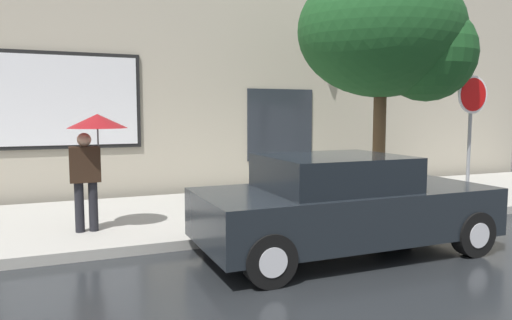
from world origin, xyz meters
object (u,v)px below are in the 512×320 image
object	(u,v)px
parked_car	(343,205)
fire_hydrant	(316,194)
street_tree	(391,37)
stop_sign	(471,114)
pedestrian_with_umbrella	(93,140)

from	to	relation	value
parked_car	fire_hydrant	bearing A→B (deg)	72.13
parked_car	fire_hydrant	size ratio (longest dim) A/B	5.47
street_tree	stop_sign	size ratio (longest dim) A/B	1.83
parked_car	stop_sign	bearing A→B (deg)	20.82
parked_car	stop_sign	size ratio (longest dim) A/B	1.63
fire_hydrant	stop_sign	xyz separation A→B (m)	(3.40, -0.26, 1.46)
fire_hydrant	parked_car	bearing A→B (deg)	-107.87
pedestrian_with_umbrella	fire_hydrant	bearing A→B (deg)	-4.58
parked_car	street_tree	world-z (taller)	street_tree
pedestrian_with_umbrella	stop_sign	size ratio (longest dim) A/B	0.71
street_tree	parked_car	bearing A→B (deg)	-138.57
parked_car	pedestrian_with_umbrella	world-z (taller)	pedestrian_with_umbrella
parked_car	pedestrian_with_umbrella	bearing A→B (deg)	147.20
pedestrian_with_umbrella	stop_sign	distance (m)	7.22
pedestrian_with_umbrella	street_tree	distance (m)	6.00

